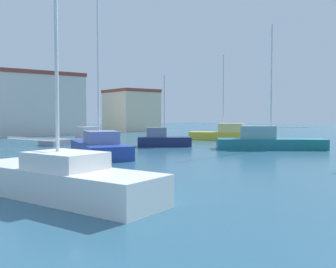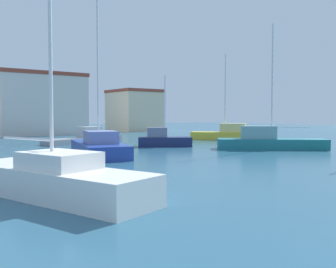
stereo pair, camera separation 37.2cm
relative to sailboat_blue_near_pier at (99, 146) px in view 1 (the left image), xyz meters
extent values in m
plane|color=#285670|center=(3.07, 0.92, -0.62)|extent=(160.00, 160.00, 0.00)
cube|color=#233D93|center=(0.03, 0.13, -0.19)|extent=(4.61, 8.47, 0.87)
cube|color=#6E7DB1|center=(-0.18, -0.65, 0.65)|extent=(2.46, 2.80, 0.80)
cylinder|color=silver|center=(0.03, 0.13, 6.12)|extent=(0.12, 0.12, 11.74)
cube|color=#1E707A|center=(13.09, -3.77, -0.21)|extent=(7.85, 7.09, 0.82)
cube|color=#6B9CA2|center=(12.32, -3.13, 0.71)|extent=(2.90, 2.76, 1.02)
cylinder|color=silver|center=(13.09, -3.77, 4.68)|extent=(0.12, 0.12, 8.96)
cylinder|color=silver|center=(14.24, -4.75, 1.10)|extent=(2.30, 1.96, 0.08)
cube|color=gold|center=(18.35, 6.70, -0.20)|extent=(6.24, 6.95, 0.84)
cube|color=#DFCD77|center=(18.89, 6.04, 0.69)|extent=(2.91, 3.07, 0.94)
cylinder|color=silver|center=(18.35, 6.70, 4.43)|extent=(0.12, 0.12, 8.41)
cylinder|color=silver|center=(19.18, 5.69, 1.13)|extent=(1.69, 2.02, 0.08)
cube|color=white|center=(-7.02, -10.90, -0.13)|extent=(4.42, 8.07, 0.97)
cube|color=silver|center=(-6.91, -11.25, 0.63)|extent=(2.41, 2.83, 0.54)
cylinder|color=silver|center=(-7.45, -9.57, 1.25)|extent=(0.92, 2.62, 0.08)
cube|color=#19234C|center=(7.84, 3.30, -0.21)|extent=(4.65, 3.85, 0.81)
cube|color=slate|center=(7.28, 3.68, 0.61)|extent=(2.04, 1.91, 0.83)
cylinder|color=silver|center=(7.84, 3.30, 2.81)|extent=(0.12, 0.12, 5.24)
cube|color=gray|center=(3.81, 11.05, -0.36)|extent=(8.60, 4.47, 0.52)
cube|color=#ADB0B5|center=(4.53, 11.27, 0.42)|extent=(2.49, 1.88, 1.04)
cube|color=beige|center=(5.27, 28.88, 3.30)|extent=(11.27, 7.25, 7.83)
cube|color=brown|center=(5.27, 28.88, 7.46)|extent=(11.50, 7.39, 0.50)
cube|color=beige|center=(22.64, 32.85, 2.60)|extent=(6.83, 8.11, 6.44)
cube|color=brown|center=(22.64, 32.85, 6.07)|extent=(6.97, 8.28, 0.50)
camera|label=1|loc=(-11.67, -23.06, 2.09)|focal=41.06mm
camera|label=2|loc=(-11.37, -23.29, 2.09)|focal=41.06mm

